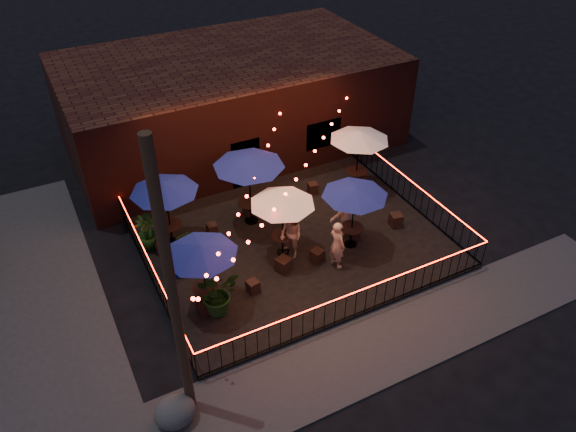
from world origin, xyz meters
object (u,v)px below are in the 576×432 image
(boulder, at_px, (175,412))
(cafe_table_4, at_px, (355,192))
(cooler, at_px, (176,264))
(cafe_table_0, at_px, (201,250))
(cafe_table_3, at_px, (249,162))
(cafe_table_2, at_px, (282,201))
(cafe_table_5, at_px, (360,136))
(utility_pole, at_px, (173,296))
(cafe_table_1, at_px, (164,188))

(boulder, bearing_deg, cafe_table_4, 26.49)
(cooler, bearing_deg, cafe_table_4, 5.61)
(cafe_table_0, xyz_separation_m, cafe_table_3, (2.97, 3.28, 0.35))
(cafe_table_0, relative_size, cafe_table_2, 1.02)
(cafe_table_2, relative_size, cooler, 2.88)
(boulder, bearing_deg, cafe_table_3, 52.55)
(cafe_table_5, bearing_deg, cafe_table_4, -125.29)
(cafe_table_3, height_order, boulder, cafe_table_3)
(cafe_table_3, bearing_deg, cafe_table_4, -48.34)
(cooler, bearing_deg, utility_pole, -85.68)
(cafe_table_0, bearing_deg, boulder, -122.20)
(cafe_table_5, bearing_deg, cafe_table_2, -152.88)
(cafe_table_0, xyz_separation_m, cafe_table_1, (-0.02, 3.42, 0.11))
(cafe_table_1, xyz_separation_m, cafe_table_5, (7.60, -0.02, 0.01))
(cafe_table_4, bearing_deg, cafe_table_2, 162.90)
(utility_pole, distance_m, cafe_table_0, 3.86)
(cafe_table_2, relative_size, cafe_table_3, 0.79)
(cafe_table_4, height_order, boulder, cafe_table_4)
(utility_pole, bearing_deg, cafe_table_4, 26.42)
(utility_pole, bearing_deg, cafe_table_5, 35.19)
(cafe_table_1, relative_size, boulder, 2.63)
(cafe_table_1, relative_size, cooler, 3.09)
(cafe_table_0, bearing_deg, cafe_table_2, 19.88)
(cafe_table_3, bearing_deg, utility_pole, -125.76)
(cafe_table_1, distance_m, cafe_table_5, 7.60)
(utility_pole, bearing_deg, cafe_table_0, 62.35)
(utility_pole, relative_size, cooler, 9.65)
(cafe_table_3, xyz_separation_m, cooler, (-3.34, -1.48, -2.12))
(cafe_table_3, xyz_separation_m, cafe_table_4, (2.52, -2.84, -0.30))
(utility_pole, bearing_deg, cafe_table_2, 41.41)
(cafe_table_4, height_order, cooler, cafe_table_4)
(utility_pole, relative_size, cafe_table_2, 3.35)
(cafe_table_0, height_order, cooler, cafe_table_0)
(cafe_table_0, distance_m, cafe_table_4, 5.51)
(cafe_table_4, distance_m, boulder, 8.72)
(utility_pole, xyz_separation_m, boulder, (-0.49, -0.25, -3.62))
(utility_pole, distance_m, cafe_table_2, 6.62)
(cafe_table_0, bearing_deg, cafe_table_5, 24.18)
(cafe_table_0, xyz_separation_m, cafe_table_2, (3.19, 1.15, -0.01))
(cafe_table_4, relative_size, cafe_table_5, 1.10)
(cafe_table_1, height_order, cafe_table_5, cafe_table_5)
(cafe_table_1, distance_m, boulder, 7.37)
(utility_pole, height_order, cafe_table_0, utility_pole)
(cafe_table_2, bearing_deg, cafe_table_3, 95.95)
(cafe_table_4, distance_m, cafe_table_5, 3.63)
(utility_pole, relative_size, cafe_table_3, 2.63)
(boulder, bearing_deg, cooler, 71.39)
(cafe_table_5, bearing_deg, cafe_table_1, 179.87)
(cafe_table_4, height_order, cafe_table_5, cafe_table_5)
(cafe_table_1, relative_size, cafe_table_3, 0.84)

